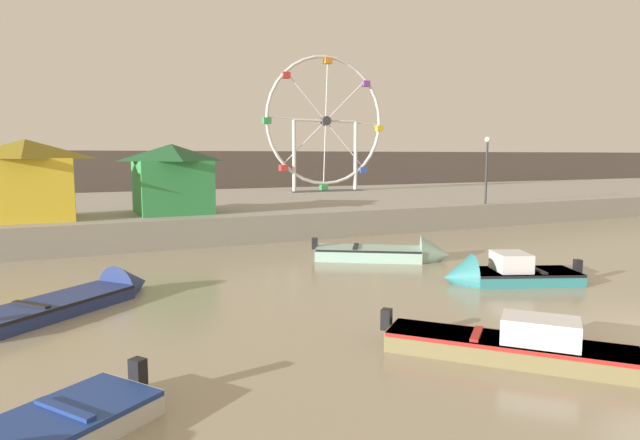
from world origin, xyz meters
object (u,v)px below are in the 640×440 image
(carnival_booth_yellow_awning, at_px, (27,178))
(motorboat_seafoam, at_px, (395,254))
(motorboat_teal_painted, at_px, (497,274))
(motorboat_navy_blue, at_px, (88,296))
(ferris_wheel_white_frame, at_px, (326,124))
(carnival_booth_green_kiosk, at_px, (172,177))
(motorboat_olive_wood, at_px, (561,352))
(promenade_lamp_near, at_px, (487,160))

(carnival_booth_yellow_awning, bearing_deg, motorboat_seafoam, -32.75)
(motorboat_seafoam, bearing_deg, motorboat_teal_painted, -47.49)
(motorboat_navy_blue, bearing_deg, ferris_wheel_white_frame, 11.74)
(ferris_wheel_white_frame, bearing_deg, carnival_booth_green_kiosk, -140.26)
(motorboat_olive_wood, distance_m, motorboat_navy_blue, 11.63)
(motorboat_teal_painted, bearing_deg, motorboat_navy_blue, 8.52)
(motorboat_olive_wood, distance_m, carnival_booth_green_kiosk, 19.69)
(motorboat_navy_blue, distance_m, ferris_wheel_white_frame, 28.76)
(carnival_booth_yellow_awning, bearing_deg, carnival_booth_green_kiosk, 4.39)
(carnival_booth_green_kiosk, distance_m, promenade_lamp_near, 16.96)
(motorboat_teal_painted, relative_size, ferris_wheel_white_frame, 0.44)
(motorboat_olive_wood, xyz_separation_m, promenade_lamp_near, (13.15, 16.59, 3.45))
(motorboat_olive_wood, height_order, carnival_booth_yellow_awning, carnival_booth_yellow_awning)
(carnival_booth_yellow_awning, xyz_separation_m, carnival_booth_green_kiosk, (5.99, 0.30, -0.07))
(carnival_booth_green_kiosk, relative_size, promenade_lamp_near, 0.96)
(motorboat_seafoam, distance_m, motorboat_navy_blue, 10.99)
(motorboat_olive_wood, height_order, ferris_wheel_white_frame, ferris_wheel_white_frame)
(ferris_wheel_white_frame, bearing_deg, carnival_booth_yellow_awning, -149.40)
(motorboat_olive_wood, distance_m, carnival_booth_yellow_awning, 21.34)
(ferris_wheel_white_frame, height_order, carnival_booth_green_kiosk, ferris_wheel_white_frame)
(motorboat_olive_wood, relative_size, promenade_lamp_near, 1.36)
(motorboat_teal_painted, bearing_deg, carnival_booth_green_kiosk, -38.75)
(motorboat_seafoam, relative_size, ferris_wheel_white_frame, 0.50)
(carnival_booth_yellow_awning, distance_m, carnival_booth_green_kiosk, 6.00)
(motorboat_navy_blue, relative_size, promenade_lamp_near, 1.36)
(motorboat_navy_blue, bearing_deg, motorboat_seafoam, -30.34)
(motorboat_seafoam, xyz_separation_m, motorboat_olive_wood, (-3.04, -10.28, 0.03))
(carnival_booth_green_kiosk, bearing_deg, motorboat_navy_blue, -112.56)
(motorboat_teal_painted, distance_m, carnival_booth_yellow_awning, 18.98)
(motorboat_teal_painted, xyz_separation_m, motorboat_navy_blue, (-11.66, 2.86, -0.07))
(motorboat_seafoam, relative_size, motorboat_olive_wood, 0.99)
(motorboat_olive_wood, bearing_deg, motorboat_navy_blue, -179.64)
(motorboat_seafoam, relative_size, carnival_booth_green_kiosk, 1.40)
(motorboat_teal_painted, xyz_separation_m, motorboat_olive_wood, (-3.83, -5.74, 0.01))
(motorboat_teal_painted, xyz_separation_m, promenade_lamp_near, (9.32, 10.85, 3.45))
(promenade_lamp_near, bearing_deg, motorboat_seafoam, -148.06)
(motorboat_teal_painted, height_order, motorboat_olive_wood, motorboat_teal_painted)
(motorboat_navy_blue, distance_m, carnival_booth_yellow_awning, 10.79)
(motorboat_teal_painted, height_order, motorboat_navy_blue, motorboat_teal_painted)
(carnival_booth_yellow_awning, height_order, carnival_booth_green_kiosk, carnival_booth_yellow_awning)
(motorboat_teal_painted, relative_size, motorboat_navy_blue, 0.87)
(carnival_booth_yellow_awning, xyz_separation_m, promenade_lamp_near, (22.73, -2.29, 0.71))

